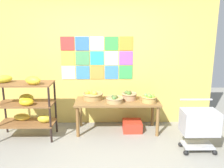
% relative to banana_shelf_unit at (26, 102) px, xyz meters
% --- Properties ---
extents(back_wall_with_art, '(4.64, 0.07, 2.64)m').
position_rel_banana_shelf_unit_xyz_m(back_wall_with_art, '(1.32, 0.71, 0.63)').
color(back_wall_with_art, '#D6B752').
rests_on(back_wall_with_art, ground).
extents(banana_shelf_unit, '(1.01, 0.49, 1.18)m').
position_rel_banana_shelf_unit_xyz_m(banana_shelf_unit, '(0.00, 0.00, 0.00)').
color(banana_shelf_unit, black).
rests_on(banana_shelf_unit, ground).
extents(display_table, '(1.60, 0.60, 0.62)m').
position_rel_banana_shelf_unit_xyz_m(display_table, '(1.66, 0.26, -0.14)').
color(display_table, brown).
rests_on(display_table, ground).
extents(fruit_basket_back_left, '(0.33, 0.33, 0.14)m').
position_rel_banana_shelf_unit_xyz_m(fruit_basket_back_left, '(1.60, 0.14, -0.01)').
color(fruit_basket_back_left, '#A3814F').
rests_on(fruit_basket_back_left, display_table).
extents(fruit_basket_right, '(0.30, 0.30, 0.18)m').
position_rel_banana_shelf_unit_xyz_m(fruit_basket_right, '(1.89, 0.33, 0.01)').
color(fruit_basket_right, '#A87D58').
rests_on(fruit_basket_right, display_table).
extents(fruit_basket_left, '(0.40, 0.40, 0.18)m').
position_rel_banana_shelf_unit_xyz_m(fruit_basket_left, '(1.18, 0.35, 0.01)').
color(fruit_basket_left, '#9F7D45').
rests_on(fruit_basket_left, display_table).
extents(fruit_basket_centre, '(0.30, 0.30, 0.17)m').
position_rel_banana_shelf_unit_xyz_m(fruit_basket_centre, '(2.25, 0.16, 0.01)').
color(fruit_basket_centre, '#B68D48').
rests_on(fruit_basket_centre, display_table).
extents(produce_crate_under_table, '(0.36, 0.35, 0.20)m').
position_rel_banana_shelf_unit_xyz_m(produce_crate_under_table, '(1.95, 0.25, -0.59)').
color(produce_crate_under_table, red).
rests_on(produce_crate_under_table, ground).
extents(shopping_cart, '(0.57, 0.42, 0.83)m').
position_rel_banana_shelf_unit_xyz_m(shopping_cart, '(2.95, -0.54, -0.21)').
color(shopping_cart, black).
rests_on(shopping_cart, ground).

